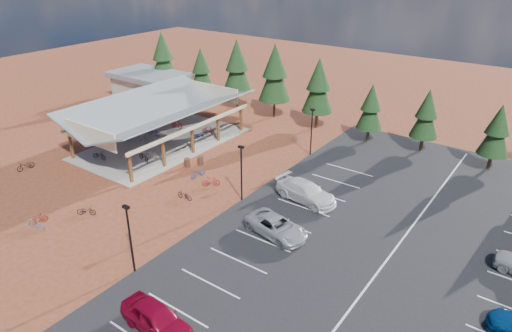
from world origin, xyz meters
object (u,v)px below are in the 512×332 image
at_px(bike_1, 143,138).
at_px(bike_3, 177,124).
at_px(trash_bin_0, 187,163).
at_px(bike_7, 208,130).
at_px(bike_5, 152,155).
at_px(bike_6, 199,136).
at_px(lamp_post_2, 312,129).
at_px(bike_0, 99,155).
at_px(bike_4, 144,157).
at_px(bike_12, 86,211).
at_px(car_2, 276,226).
at_px(car_0, 157,319).
at_px(trash_bin_1, 200,161).
at_px(lamp_post_0, 130,234).
at_px(lamp_post_1, 241,170).
at_px(bike_15, 211,181).
at_px(bike_11, 38,219).
at_px(bike_2, 154,132).
at_px(outbuilding, 150,85).
at_px(bike_pavilion, 160,111).
at_px(bike_13, 36,224).
at_px(bike_14, 198,173).
at_px(bike_16, 184,195).
at_px(car_3, 306,192).
at_px(bike_8, 26,166).

relative_size(bike_1, bike_3, 0.92).
xyz_separation_m(trash_bin_0, bike_7, (-4.20, 7.98, 0.11)).
height_order(bike_5, bike_6, bike_5).
xyz_separation_m(lamp_post_2, bike_0, (-17.11, -13.98, -2.44)).
height_order(bike_1, bike_4, bike_1).
height_order(bike_12, car_2, car_2).
bearing_deg(car_0, trash_bin_0, 43.17).
height_order(trash_bin_0, trash_bin_1, same).
relative_size(lamp_post_0, lamp_post_1, 1.00).
height_order(lamp_post_0, trash_bin_1, lamp_post_0).
height_order(bike_1, bike_15, bike_1).
distance_m(bike_11, car_2, 18.95).
xyz_separation_m(bike_4, bike_11, (2.20, -12.95, -0.13)).
bearing_deg(bike_2, bike_7, -53.58).
distance_m(trash_bin_1, bike_4, 5.95).
relative_size(lamp_post_1, car_0, 1.06).
relative_size(lamp_post_1, bike_3, 2.83).
xyz_separation_m(bike_0, bike_12, (8.22, -7.47, -0.12)).
xyz_separation_m(lamp_post_2, bike_3, (-17.14, -2.64, -2.33)).
bearing_deg(outbuilding, bike_7, -19.77).
xyz_separation_m(trash_bin_0, bike_0, (-8.51, -4.18, 0.09)).
bearing_deg(trash_bin_1, bike_7, 125.90).
height_order(trash_bin_1, bike_0, bike_0).
bearing_deg(bike_5, trash_bin_1, -83.37).
xyz_separation_m(lamp_post_1, bike_15, (-3.90, 0.42, -2.48)).
xyz_separation_m(bike_pavilion, outbuilding, (-14.00, 11.00, -1.80)).
bearing_deg(bike_0, bike_1, -11.21).
height_order(bike_0, bike_4, bike_4).
distance_m(trash_bin_1, bike_15, 4.91).
bearing_deg(bike_2, bike_13, -164.56).
xyz_separation_m(trash_bin_1, bike_14, (1.76, -2.28, -0.01)).
relative_size(bike_1, bike_14, 1.00).
distance_m(trash_bin_0, bike_6, 7.07).
relative_size(trash_bin_0, bike_7, 0.58).
distance_m(bike_14, bike_16, 4.31).
xyz_separation_m(bike_1, bike_4, (3.98, -3.39, -0.02)).
relative_size(bike_14, car_3, 0.29).
xyz_separation_m(bike_6, car_0, (17.60, -22.98, 0.34)).
bearing_deg(bike_8, trash_bin_0, 41.36).
relative_size(bike_5, bike_11, 1.00).
xyz_separation_m(trash_bin_0, bike_11, (-2.25, -14.69, 0.00)).
height_order(bike_14, car_2, car_2).
bearing_deg(bike_5, bike_8, 118.85).
xyz_separation_m(lamp_post_0, bike_7, (-12.79, 22.18, -2.41)).
bearing_deg(bike_12, car_2, -97.89).
bearing_deg(lamp_post_0, bike_12, 163.98).
distance_m(bike_pavilion, bike_11, 18.30).
distance_m(bike_3, bike_11, 22.75).
relative_size(bike_5, bike_13, 0.95).
relative_size(outbuilding, lamp_post_2, 2.14).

